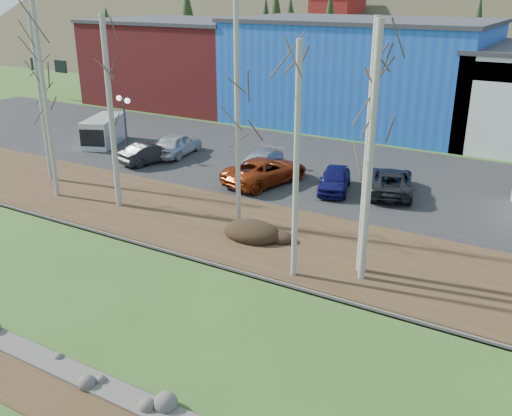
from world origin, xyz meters
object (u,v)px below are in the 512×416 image
Objects in this scene: car_3 at (259,165)px; car_4 at (335,179)px; street_lamp at (124,110)px; car_5 at (391,181)px; car_0 at (177,144)px; car_2 at (265,170)px; car_1 at (150,153)px; van_grey at (103,131)px.

car_4 is (4.85, -0.05, -0.03)m from car_3.
street_lamp is 17.56m from car_5.
car_0 reaches higher than car_2.
car_1 is 7.45m from car_3.
street_lamp reaches higher than car_4.
car_4 is at bearing -155.18° from car_2.
car_5 is 1.03× the size of van_grey.
van_grey reaches higher than car_0.
car_1 is 6.08m from van_grey.
car_1 is (2.34, -0.44, -2.43)m from street_lamp.
car_3 reaches higher than car_1.
street_lamp is 10.02m from car_3.
street_lamp is at bearing 165.36° from car_4.
street_lamp is at bearing -44.77° from van_grey.
van_grey is at bearing 178.39° from street_lamp.
car_0 is at bearing -0.77° from car_2.
car_0 is (2.70, 1.85, -2.32)m from street_lamp.
street_lamp is 0.73× the size of car_2.
car_2 is at bearing 157.21° from car_0.
van_grey is at bearing 160.65° from car_4.
car_4 is 0.81× the size of van_grey.
street_lamp is 1.00× the size of car_1.
car_0 is at bearing 156.94° from car_4.
car_3 is 7.68m from car_5.
van_grey is (-20.76, -0.44, 0.28)m from car_5.
van_grey is (-18.02, 0.80, 0.30)m from car_4.
car_3 is at bearing 161.69° from car_0.
car_3 is at bearing -156.14° from car_1.
car_0 reaches higher than car_1.
car_2 is (8.31, 0.23, 0.10)m from car_1.
car_4 is 0.79× the size of car_5.
car_4 is at bearing -159.59° from car_1.
street_lamp is 0.81× the size of car_5.
car_2 is (7.95, -2.06, -0.01)m from car_0.
car_3 reaches higher than car_4.
car_0 is at bearing 162.97° from car_3.
car_1 is 12.26m from car_4.
car_1 is at bearing 167.85° from car_4.
car_1 is 8.31m from car_2.
car_4 is 3.01m from car_5.
street_lamp is at bearing 12.63° from car_2.
car_2 is (10.65, -0.21, -2.33)m from street_lamp.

